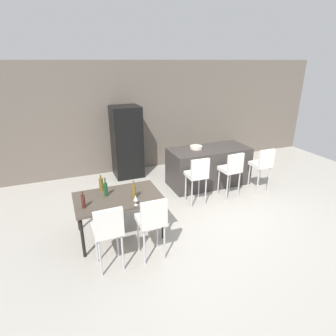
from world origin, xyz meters
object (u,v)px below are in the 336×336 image
Objects in this scene: wine_bottle_middle at (101,184)px; bar_chair_left at (197,174)px; dining_chair_far at (152,219)px; potted_plant at (233,149)px; kitchen_island at (208,166)px; bar_chair_right at (263,163)px; refrigerator at (127,142)px; fruit_bowl at (196,147)px; wine_bottle_near at (83,201)px; dining_table at (118,200)px; wine_glass_left at (136,198)px; bar_chair_middle at (232,168)px; wine_bottle_end at (134,192)px; wine_bottle_right at (106,189)px; dining_chair_near at (108,228)px.

bar_chair_left is at bearing 4.24° from wine_bottle_middle.
dining_chair_far is 5.12m from potted_plant.
kitchen_island is 2.07m from potted_plant.
kitchen_island is 1.27m from bar_chair_right.
dining_chair_far is 3.46m from refrigerator.
fruit_bowl is (0.44, 0.92, 0.26)m from bar_chair_left.
fruit_bowl is at bearing -148.61° from potted_plant.
wine_bottle_near is (-0.90, 0.65, 0.15)m from dining_chair_far.
dining_chair_far is (-3.12, -1.31, 0.00)m from bar_chair_right.
wine_glass_left is (0.20, -0.40, 0.19)m from dining_table.
bar_chair_right is 3.38m from refrigerator.
fruit_bowl is (2.21, 1.41, 0.28)m from dining_table.
bar_chair_middle is 2.47m from wine_bottle_end.
bar_chair_right reaches higher than wine_bottle_near.
bar_chair_middle is 2.84m from wine_bottle_middle.
bar_chair_left is 0.73× the size of dining_table.
wine_bottle_end is at bearing -168.53° from bar_chair_right.
dining_table is (-2.51, -1.31, 0.22)m from kitchen_island.
bar_chair_left is 1.68m from bar_chair_right.
kitchen_island is 1.85× the size of bar_chair_middle.
fruit_bowl is at bearing 32.58° from dining_table.
wine_bottle_end is at bearing -34.41° from dining_table.
dining_table is at bearing 117.03° from wine_glass_left.
wine_bottle_right is 5.00m from potted_plant.
dining_chair_far is at bearing -68.35° from dining_table.
wine_bottle_right is at bearing -174.00° from bar_chair_right.
wine_bottle_end is 2.82m from refrigerator.
wine_bottle_near is at bearing -145.15° from wine_bottle_right.
bar_chair_left is 3.30× the size of wine_bottle_end.
dining_chair_near is at bearing -141.20° from wine_glass_left.
wine_bottle_end reaches higher than dining_chair_near.
bar_chair_middle and bar_chair_right have the same top height.
dining_table is at bearing -57.94° from wine_bottle_middle.
wine_bottle_right is at bearing -151.33° from fruit_bowl.
kitchen_island is 2.90m from wine_glass_left.
wine_bottle_right is at bearing 81.01° from dining_chair_near.
refrigerator reaches higher than wine_glass_left.
bar_chair_left is 1.00× the size of bar_chair_middle.
dining_table is at bearing -147.42° from fruit_bowl.
dining_table is at bearing -147.97° from potted_plant.
refrigerator is (1.14, 3.42, 0.22)m from dining_chair_near.
dining_chair_near is (-2.10, -1.31, 0.00)m from bar_chair_left.
wine_bottle_right reaches higher than wine_glass_left.
wine_bottle_end reaches higher than fruit_bowl.
kitchen_island is 6.96× the size of wine_bottle_near.
wine_bottle_right reaches higher than potted_plant.
bar_chair_middle is 2.78m from refrigerator.
wine_bottle_right is at bearing 118.45° from dining_chair_far.
wine_bottle_end reaches higher than wine_glass_left.
wine_bottle_end is 4.80m from potted_plant.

